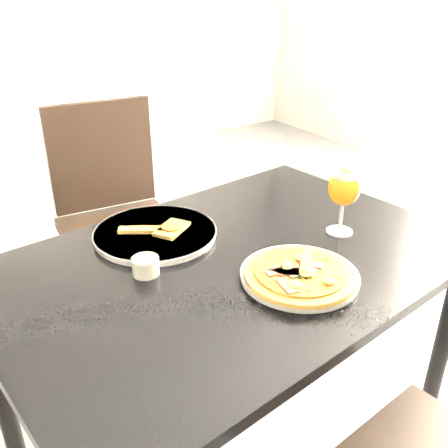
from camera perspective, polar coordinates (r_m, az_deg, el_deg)
ground at (r=2.00m, az=3.78°, el=-17.71°), size 6.00×6.00×0.00m
dining_table at (r=1.32m, az=1.11°, el=-7.21°), size 1.28×0.92×0.75m
chair_far at (r=2.06m, az=-12.24°, el=1.09°), size 0.48×0.48×0.96m
plate_main at (r=1.19m, az=8.60°, el=-5.88°), size 0.35×0.35×0.01m
pizza at (r=1.17m, az=8.66°, el=-5.56°), size 0.26×0.26×0.03m
plate_second at (r=1.38m, az=-7.85°, el=-1.07°), size 0.35×0.35×0.02m
crust_scraps at (r=1.37m, az=-7.14°, el=-0.56°), size 0.19×0.14×0.01m
loose_crust at (r=1.32m, az=-4.11°, el=-2.31°), size 0.10×0.07×0.01m
sauce_cup at (r=1.20m, az=-8.95°, el=-4.69°), size 0.06×0.06×0.04m
beer_glass at (r=1.37m, az=13.60°, el=4.04°), size 0.09×0.09×0.19m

